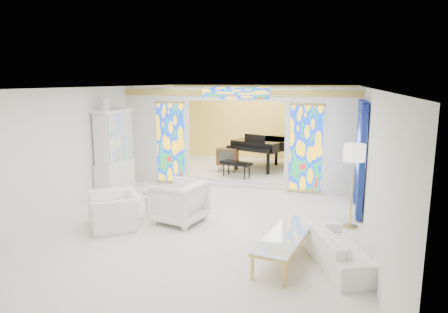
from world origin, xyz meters
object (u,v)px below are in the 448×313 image
(armchair_left, at_px, (114,211))
(tv_console, at_px, (228,156))
(armchair_right, at_px, (179,202))
(sofa, at_px, (339,247))
(coffee_table, at_px, (287,236))
(china_cabinet, at_px, (114,152))
(grand_piano, at_px, (269,144))

(armchair_left, relative_size, tv_console, 1.47)
(armchair_left, xyz_separation_m, armchair_right, (1.24, 0.68, 0.10))
(sofa, height_order, coffee_table, sofa)
(china_cabinet, distance_m, armchair_right, 3.33)
(china_cabinet, distance_m, coffee_table, 6.14)
(tv_console, bearing_deg, sofa, -60.32)
(sofa, distance_m, tv_console, 6.71)
(sofa, xyz_separation_m, grand_piano, (-2.30, 6.61, 0.72))
(china_cabinet, xyz_separation_m, armchair_left, (1.45, -2.51, -0.80))
(armchair_right, bearing_deg, coffee_table, 77.29)
(sofa, bearing_deg, armchair_right, 48.72)
(coffee_table, bearing_deg, armchair_right, 153.61)
(coffee_table, bearing_deg, sofa, 4.83)
(grand_piano, bearing_deg, armchair_left, -90.78)
(china_cabinet, distance_m, tv_console, 3.77)
(sofa, bearing_deg, tv_console, 9.62)
(armchair_left, xyz_separation_m, tv_console, (1.17, 5.17, 0.32))
(armchair_left, distance_m, coffee_table, 3.85)
(coffee_table, relative_size, grand_piano, 0.68)
(china_cabinet, xyz_separation_m, sofa, (6.17, -3.03, -0.87))
(armchair_left, distance_m, armchair_right, 1.42)
(china_cabinet, height_order, armchair_right, china_cabinet)
(china_cabinet, relative_size, coffee_table, 1.24)
(sofa, height_order, tv_console, tv_console)
(armchair_left, relative_size, armchair_right, 1.10)
(sofa, height_order, grand_piano, grand_piano)
(coffee_table, height_order, tv_console, tv_console)
(china_cabinet, height_order, sofa, china_cabinet)
(armchair_left, relative_size, grand_piano, 0.36)
(armchair_right, bearing_deg, sofa, 84.74)
(tv_console, bearing_deg, coffee_table, -67.74)
(china_cabinet, height_order, tv_console, china_cabinet)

